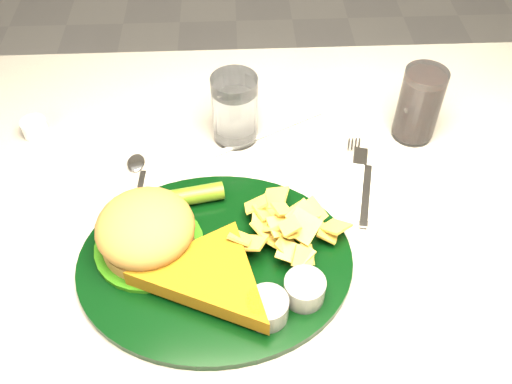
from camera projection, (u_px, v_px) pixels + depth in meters
table at (252, 339)px, 1.08m from camera, size 1.20×0.80×0.75m
dinner_plate at (214, 245)px, 0.71m from camera, size 0.36×0.30×0.08m
water_glass at (235, 109)px, 0.87m from camera, size 0.08×0.08×0.11m
cola_glass at (419, 105)px, 0.87m from camera, size 0.08×0.08×0.12m
fork_napkin at (365, 190)px, 0.82m from camera, size 0.15×0.18×0.01m
spoon at (139, 193)px, 0.82m from camera, size 0.04×0.13×0.01m
ramekin at (35, 128)px, 0.90m from camera, size 0.04×0.04×0.03m
wrapped_straw at (270, 132)px, 0.91m from camera, size 0.21×0.16×0.01m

